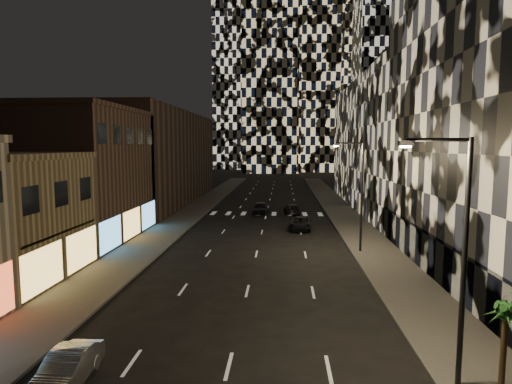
# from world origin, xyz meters

# --- Properties ---
(sidewalk_left) EXTENTS (4.00, 120.00, 0.15)m
(sidewalk_left) POSITION_xyz_m (-10.00, 50.00, 0.07)
(sidewalk_left) COLOR #47443F
(sidewalk_left) RESTS_ON ground
(sidewalk_right) EXTENTS (4.00, 120.00, 0.15)m
(sidewalk_right) POSITION_xyz_m (10.00, 50.00, 0.07)
(sidewalk_right) COLOR #47443F
(sidewalk_right) RESTS_ON ground
(curb_left) EXTENTS (0.20, 120.00, 0.15)m
(curb_left) POSITION_xyz_m (-7.90, 50.00, 0.07)
(curb_left) COLOR #4C4C47
(curb_left) RESTS_ON ground
(curb_right) EXTENTS (0.20, 120.00, 0.15)m
(curb_right) POSITION_xyz_m (7.90, 50.00, 0.07)
(curb_right) COLOR #4C4C47
(curb_right) RESTS_ON ground
(retail_brown) EXTENTS (10.00, 15.00, 12.00)m
(retail_brown) POSITION_xyz_m (-17.00, 33.50, 6.00)
(retail_brown) COLOR #483329
(retail_brown) RESTS_ON ground
(retail_filler_left) EXTENTS (10.00, 40.00, 14.00)m
(retail_filler_left) POSITION_xyz_m (-17.00, 60.00, 7.00)
(retail_filler_left) COLOR #483329
(retail_filler_left) RESTS_ON ground
(midrise_base) EXTENTS (0.60, 25.00, 3.00)m
(midrise_base) POSITION_xyz_m (12.30, 24.50, 1.50)
(midrise_base) COLOR #383838
(midrise_base) RESTS_ON ground
(midrise_filler_right) EXTENTS (16.00, 40.00, 18.00)m
(midrise_filler_right) POSITION_xyz_m (20.00, 57.00, 9.00)
(midrise_filler_right) COLOR #232326
(midrise_filler_right) RESTS_ON ground
(tower_right_mid) EXTENTS (20.00, 20.00, 100.00)m
(tower_right_mid) POSITION_xyz_m (35.00, 135.00, 50.00)
(tower_right_mid) COLOR black
(tower_right_mid) RESTS_ON ground
(tower_left_back) EXTENTS (24.00, 24.00, 120.00)m
(tower_left_back) POSITION_xyz_m (-12.00, 165.00, 60.00)
(tower_left_back) COLOR black
(tower_left_back) RESTS_ON ground
(tower_center_low) EXTENTS (18.00, 18.00, 95.00)m
(tower_center_low) POSITION_xyz_m (-2.00, 140.00, 47.50)
(tower_center_low) COLOR black
(tower_center_low) RESTS_ON ground
(streetlight_near) EXTENTS (2.55, 0.25, 9.00)m
(streetlight_near) POSITION_xyz_m (8.35, 10.00, 5.35)
(streetlight_near) COLOR black
(streetlight_near) RESTS_ON sidewalk_right
(streetlight_far) EXTENTS (2.55, 0.25, 9.00)m
(streetlight_far) POSITION_xyz_m (8.35, 30.00, 5.35)
(streetlight_far) COLOR black
(streetlight_far) RESTS_ON sidewalk_right
(car_silver_parked) EXTENTS (1.44, 3.90, 1.27)m
(car_silver_parked) POSITION_xyz_m (-5.80, 9.23, 0.64)
(car_silver_parked) COLOR gray
(car_silver_parked) RESTS_ON ground
(car_dark_midlane) EXTENTS (2.02, 4.65, 1.56)m
(car_dark_midlane) POSITION_xyz_m (-0.78, 49.79, 0.78)
(car_dark_midlane) COLOR black
(car_dark_midlane) RESTS_ON ground
(car_dark_oncoming) EXTENTS (2.25, 4.63, 1.30)m
(car_dark_oncoming) POSITION_xyz_m (3.32, 50.03, 0.65)
(car_dark_oncoming) COLOR black
(car_dark_oncoming) RESTS_ON ground
(car_dark_rightlane) EXTENTS (2.45, 4.82, 1.31)m
(car_dark_rightlane) POSITION_xyz_m (4.00, 39.51, 0.65)
(car_dark_rightlane) COLOR black
(car_dark_rightlane) RESTS_ON ground
(palm_tree) EXTENTS (1.66, 1.69, 3.31)m
(palm_tree) POSITION_xyz_m (9.87, 9.49, 2.88)
(palm_tree) COLOR #47331E
(palm_tree) RESTS_ON sidewalk_right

